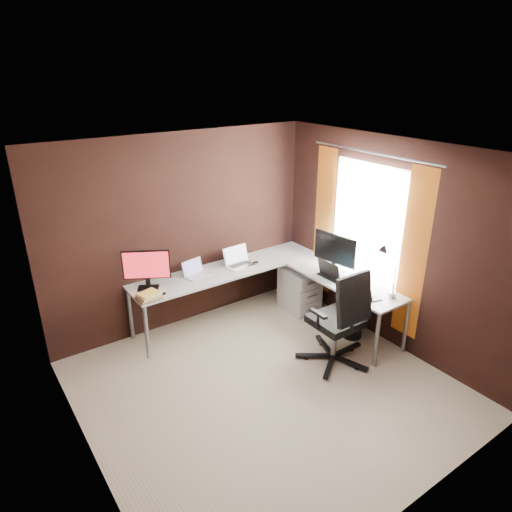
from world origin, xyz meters
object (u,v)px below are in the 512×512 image
(laptop_white, at_px, (195,272))
(office_chair, at_px, (337,336))
(laptop_black_big, at_px, (332,274))
(laptop_black_small, at_px, (368,294))
(drawer_pedestal, at_px, (300,289))
(book_stack, at_px, (149,296))
(wastebasket, at_px, (352,327))
(monitor_left, at_px, (147,267))
(monitor_right, at_px, (335,251))
(desk_lamp, at_px, (388,265))
(laptop_silver, at_px, (238,261))

(laptop_white, relative_size, office_chair, 0.29)
(laptop_black_big, height_order, laptop_black_small, laptop_black_big)
(drawer_pedestal, bearing_deg, book_stack, 175.98)
(book_stack, distance_m, wastebasket, 2.56)
(drawer_pedestal, distance_m, monitor_left, 2.20)
(monitor_right, distance_m, desk_lamp, 0.85)
(wastebasket, bearing_deg, laptop_black_big, 106.03)
(monitor_left, height_order, office_chair, monitor_left)
(drawer_pedestal, bearing_deg, laptop_black_small, -92.81)
(drawer_pedestal, xyz_separation_m, wastebasket, (0.07, -0.96, -0.16))
(laptop_black_big, relative_size, book_stack, 1.32)
(drawer_pedestal, xyz_separation_m, laptop_black_small, (-0.06, -1.26, 0.47))
(monitor_right, bearing_deg, laptop_black_big, 119.02)
(office_chair, bearing_deg, desk_lamp, -12.47)
(drawer_pedestal, height_order, laptop_white, laptop_white)
(monitor_left, xyz_separation_m, desk_lamp, (2.14, -1.78, 0.13))
(laptop_black_small, distance_m, wastebasket, 0.71)
(office_chair, bearing_deg, book_stack, 140.83)
(laptop_black_small, relative_size, book_stack, 1.03)
(laptop_silver, relative_size, office_chair, 0.33)
(drawer_pedestal, bearing_deg, monitor_right, -76.80)
(monitor_right, height_order, desk_lamp, desk_lamp)
(drawer_pedestal, distance_m, book_stack, 2.20)
(monitor_left, distance_m, wastebasket, 2.67)
(laptop_white, xyz_separation_m, office_chair, (0.94, -1.63, -0.43))
(laptop_black_big, distance_m, wastebasket, 0.73)
(book_stack, distance_m, office_chair, 2.21)
(laptop_black_big, xyz_separation_m, desk_lamp, (0.13, -0.73, 0.35))
(desk_lamp, bearing_deg, laptop_black_big, 112.70)
(wastebasket, bearing_deg, book_stack, 153.31)
(book_stack, relative_size, desk_lamp, 0.44)
(laptop_white, bearing_deg, monitor_right, -42.48)
(book_stack, bearing_deg, laptop_black_small, -34.15)
(laptop_white, distance_m, desk_lamp, 2.35)
(wastebasket, bearing_deg, laptop_black_small, -113.81)
(desk_lamp, distance_m, office_chair, 0.98)
(laptop_white, height_order, laptop_black_big, laptop_black_big)
(laptop_black_small, xyz_separation_m, book_stack, (-2.08, 1.41, -0.00))
(desk_lamp, relative_size, wastebasket, 2.27)
(laptop_silver, relative_size, desk_lamp, 0.61)
(laptop_black_big, xyz_separation_m, wastebasket, (0.10, -0.33, -0.64))
(laptop_black_small, bearing_deg, drawer_pedestal, 10.71)
(book_stack, bearing_deg, monitor_left, 68.33)
(laptop_black_big, bearing_deg, wastebasket, -164.92)
(laptop_silver, relative_size, wastebasket, 1.39)
(desk_lamp, bearing_deg, drawer_pedestal, 107.01)
(laptop_white, relative_size, book_stack, 1.21)
(laptop_silver, distance_m, office_chair, 1.68)
(desk_lamp, distance_m, wastebasket, 1.07)
(laptop_silver, bearing_deg, monitor_right, -47.28)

